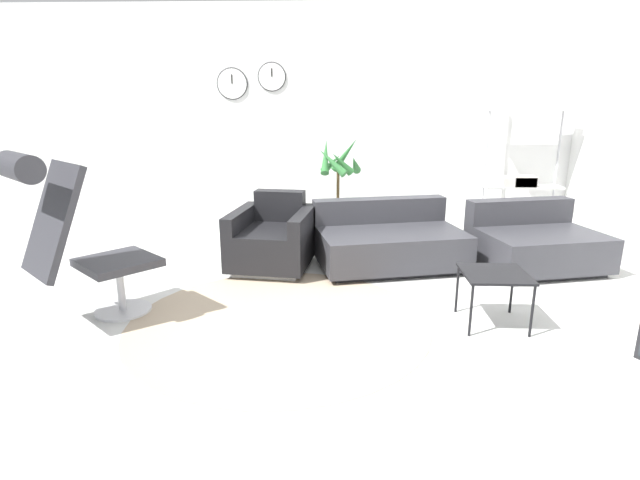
{
  "coord_description": "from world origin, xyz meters",
  "views": [
    {
      "loc": [
        0.16,
        -3.72,
        1.63
      ],
      "look_at": [
        0.02,
        0.19,
        0.55
      ],
      "focal_mm": 28.0,
      "sensor_mm": 36.0,
      "label": 1
    }
  ],
  "objects_px": {
    "potted_plant": "(338,197)",
    "couch_low": "(388,243)",
    "couch_second": "(534,244)",
    "side_table": "(495,277)",
    "shelf_unit": "(530,152)",
    "armchair_red": "(273,240)",
    "lounge_chair": "(70,227)"
  },
  "relations": [
    {
      "from": "potted_plant",
      "to": "couch_low",
      "type": "bearing_deg",
      "value": -63.31
    },
    {
      "from": "couch_second",
      "to": "side_table",
      "type": "height_order",
      "value": "couch_second"
    },
    {
      "from": "shelf_unit",
      "to": "armchair_red",
      "type": "bearing_deg",
      "value": -156.13
    },
    {
      "from": "lounge_chair",
      "to": "armchair_red",
      "type": "bearing_deg",
      "value": 89.82
    },
    {
      "from": "potted_plant",
      "to": "armchair_red",
      "type": "bearing_deg",
      "value": -120.37
    },
    {
      "from": "armchair_red",
      "to": "couch_low",
      "type": "xyz_separation_m",
      "value": [
        1.17,
        0.1,
        -0.04
      ]
    },
    {
      "from": "lounge_chair",
      "to": "armchair_red",
      "type": "relative_size",
      "value": 1.34
    },
    {
      "from": "couch_low",
      "to": "shelf_unit",
      "type": "relative_size",
      "value": 0.84
    },
    {
      "from": "armchair_red",
      "to": "shelf_unit",
      "type": "xyz_separation_m",
      "value": [
        2.97,
        1.31,
        0.77
      ]
    },
    {
      "from": "couch_low",
      "to": "side_table",
      "type": "bearing_deg",
      "value": 101.96
    },
    {
      "from": "lounge_chair",
      "to": "armchair_red",
      "type": "height_order",
      "value": "lounge_chair"
    },
    {
      "from": "couch_second",
      "to": "shelf_unit",
      "type": "bearing_deg",
      "value": -117.14
    },
    {
      "from": "couch_low",
      "to": "shelf_unit",
      "type": "bearing_deg",
      "value": -158.86
    },
    {
      "from": "armchair_red",
      "to": "couch_low",
      "type": "distance_m",
      "value": 1.18
    },
    {
      "from": "couch_second",
      "to": "armchair_red",
      "type": "bearing_deg",
      "value": -10.74
    },
    {
      "from": "armchair_red",
      "to": "potted_plant",
      "type": "xyz_separation_m",
      "value": [
        0.66,
        1.12,
        0.24
      ]
    },
    {
      "from": "side_table",
      "to": "shelf_unit",
      "type": "relative_size",
      "value": 0.24
    },
    {
      "from": "potted_plant",
      "to": "shelf_unit",
      "type": "bearing_deg",
      "value": 4.68
    },
    {
      "from": "armchair_red",
      "to": "side_table",
      "type": "bearing_deg",
      "value": 151.92
    },
    {
      "from": "armchair_red",
      "to": "potted_plant",
      "type": "height_order",
      "value": "potted_plant"
    },
    {
      "from": "armchair_red",
      "to": "couch_second",
      "type": "distance_m",
      "value": 2.66
    },
    {
      "from": "couch_low",
      "to": "side_table",
      "type": "xyz_separation_m",
      "value": [
        0.65,
        -1.4,
        0.13
      ]
    },
    {
      "from": "couch_low",
      "to": "couch_second",
      "type": "bearing_deg",
      "value": 167.14
    },
    {
      "from": "lounge_chair",
      "to": "potted_plant",
      "type": "bearing_deg",
      "value": 94.7
    },
    {
      "from": "armchair_red",
      "to": "side_table",
      "type": "distance_m",
      "value": 2.24
    },
    {
      "from": "side_table",
      "to": "shelf_unit",
      "type": "height_order",
      "value": "shelf_unit"
    },
    {
      "from": "armchair_red",
      "to": "shelf_unit",
      "type": "relative_size",
      "value": 0.51
    },
    {
      "from": "couch_second",
      "to": "shelf_unit",
      "type": "height_order",
      "value": "shelf_unit"
    },
    {
      "from": "potted_plant",
      "to": "lounge_chair",
      "type": "bearing_deg",
      "value": -127.53
    },
    {
      "from": "lounge_chair",
      "to": "couch_second",
      "type": "distance_m",
      "value": 4.25
    },
    {
      "from": "lounge_chair",
      "to": "potted_plant",
      "type": "relative_size",
      "value": 1.05
    },
    {
      "from": "couch_second",
      "to": "lounge_chair",
      "type": "bearing_deg",
      "value": 8.01
    }
  ]
}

